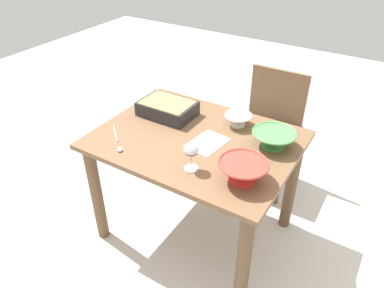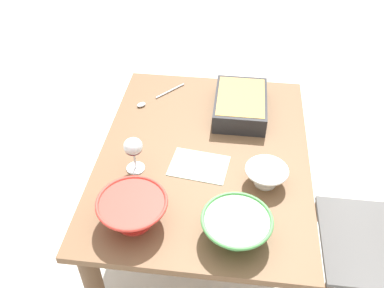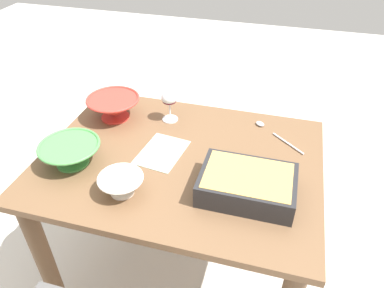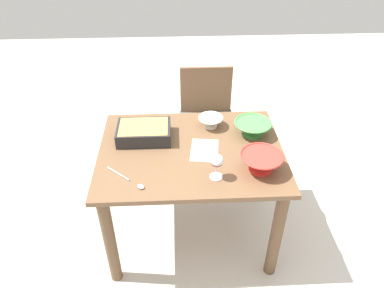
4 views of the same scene
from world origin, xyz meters
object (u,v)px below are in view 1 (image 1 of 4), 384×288
at_px(dining_table, 196,158).
at_px(small_bowl, 238,119).
at_px(casserole_dish, 167,108).
at_px(serving_spoon, 118,143).
at_px(chair, 270,123).
at_px(napkin, 208,143).
at_px(wine_glass, 191,151).
at_px(serving_bowl, 274,138).
at_px(mixing_bowl, 243,170).

height_order(dining_table, small_bowl, small_bowl).
xyz_separation_m(casserole_dish, small_bowl, (0.43, 0.11, -0.01)).
distance_m(small_bowl, serving_spoon, 0.72).
bearing_deg(small_bowl, chair, 87.60).
bearing_deg(napkin, serving_spoon, -147.25).
bearing_deg(chair, serving_spoon, -115.17).
height_order(wine_glass, serving_bowl, wine_glass).
bearing_deg(casserole_dish, napkin, -21.68).
bearing_deg(napkin, wine_glass, -79.56).
relative_size(dining_table, small_bowl, 6.84).
height_order(chair, serving_bowl, chair).
bearing_deg(serving_spoon, small_bowl, 47.97).
bearing_deg(casserole_dish, wine_glass, -43.36).
distance_m(chair, serving_spoon, 1.21).
relative_size(mixing_bowl, serving_bowl, 1.02).
xyz_separation_m(small_bowl, serving_bowl, (0.26, -0.10, 0.01)).
distance_m(wine_glass, napkin, 0.27).
bearing_deg(napkin, casserole_dish, 158.32).
bearing_deg(serving_spoon, mixing_bowl, 5.86).
height_order(chair, wine_glass, wine_glass).
relative_size(wine_glass, small_bowl, 0.93).
xyz_separation_m(mixing_bowl, napkin, (-0.30, 0.20, -0.06)).
bearing_deg(mixing_bowl, serving_bowl, 87.04).
relative_size(casserole_dish, napkin, 1.47).
xyz_separation_m(wine_glass, small_bowl, (0.01, 0.51, -0.07)).
relative_size(small_bowl, napkin, 0.72).
relative_size(dining_table, wine_glass, 7.38).
xyz_separation_m(dining_table, wine_glass, (0.13, -0.26, 0.25)).
height_order(dining_table, serving_bowl, serving_bowl).
bearing_deg(small_bowl, serving_spoon, -132.03).
bearing_deg(chair, mixing_bowl, -77.51).
height_order(dining_table, napkin, napkin).
distance_m(wine_glass, mixing_bowl, 0.27).
height_order(dining_table, chair, chair).
distance_m(wine_glass, small_bowl, 0.51).
xyz_separation_m(serving_bowl, napkin, (-0.32, -0.16, -0.05)).
height_order(mixing_bowl, napkin, mixing_bowl).
height_order(casserole_dish, serving_bowl, serving_bowl).
height_order(chair, serving_spoon, chair).
distance_m(dining_table, napkin, 0.17).
relative_size(dining_table, casserole_dish, 3.36).
height_order(mixing_bowl, small_bowl, mixing_bowl).
xyz_separation_m(chair, wine_glass, (-0.04, -1.05, 0.35)).
bearing_deg(napkin, dining_table, 171.41).
bearing_deg(serving_bowl, serving_spoon, -149.86).
height_order(mixing_bowl, serving_spoon, mixing_bowl).
bearing_deg(small_bowl, mixing_bowl, -62.08).
distance_m(mixing_bowl, small_bowl, 0.52).
xyz_separation_m(serving_spoon, napkin, (0.42, 0.27, -0.01)).
distance_m(dining_table, serving_bowl, 0.47).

